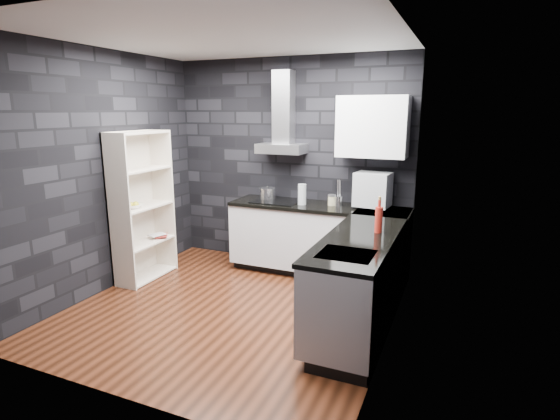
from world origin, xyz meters
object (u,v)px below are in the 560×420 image
Objects in this scene: pot at (268,194)px; utensil_crock at (338,201)px; red_bottle at (379,220)px; glass_vase at (302,194)px; appliance_garage at (373,189)px; fruit_bowl at (134,206)px; bookshelf at (142,207)px; storage_jar at (332,201)px.

pot reaches higher than utensil_crock.
pot is 0.84× the size of red_bottle.
glass_vase is 0.85m from appliance_garage.
glass_vase is at bearing 140.78° from red_bottle.
utensil_crock is at bearing 123.98° from red_bottle.
utensil_crock is 0.64× the size of fruit_bowl.
fruit_bowl is (-2.16, -1.11, -0.02)m from utensil_crock.
appliance_garage is 2.77m from bookshelf.
pot is 1.37m from appliance_garage.
pot is at bearing 43.89° from fruit_bowl.
appliance_garage reaches higher than storage_jar.
bookshelf reaches higher than storage_jar.
appliance_garage reaches higher than red_bottle.
storage_jar is at bearing -169.61° from appliance_garage.
utensil_crock is (0.44, 0.09, -0.07)m from glass_vase.
glass_vase is at bearing -168.48° from utensil_crock.
appliance_garage is at bearing 9.15° from glass_vase.
red_bottle reaches higher than fruit_bowl.
fruit_bowl is at bearing -152.79° from utensil_crock.
storage_jar is 0.06× the size of bookshelf.
glass_vase is at bearing -165.39° from appliance_garage.
bookshelf is at bearing -139.84° from pot.
glass_vase is 1.03× the size of red_bottle.
appliance_garage is at bearing 104.61° from red_bottle.
utensil_crock is at bearing 11.52° from glass_vase.
bookshelf reaches higher than glass_vase.
bookshelf is (-2.83, 0.02, -0.12)m from red_bottle.
red_bottle is at bearing -39.22° from glass_vase.
glass_vase is 1.94m from bookshelf.
bookshelf is 9.36× the size of fruit_bowl.
pot is 1.94m from red_bottle.
pot is 1.07× the size of fruit_bowl.
storage_jar is 0.51m from appliance_garage.
storage_jar is 0.29× the size of appliance_garage.
storage_jar is 2.30m from bookshelf.
utensil_crock is at bearing -168.03° from appliance_garage.
glass_vase reaches higher than utensil_crock.
red_bottle is (0.27, -1.04, -0.10)m from appliance_garage.
fruit_bowl is (-2.56, -1.16, -0.19)m from appliance_garage.
pot is at bearing 166.24° from glass_vase.
red_bottle is at bearing -69.92° from appliance_garage.
appliance_garage is at bearing 24.32° from fruit_bowl.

